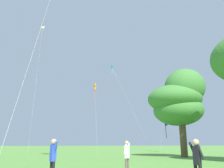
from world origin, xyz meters
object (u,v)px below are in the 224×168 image
kite_orange_box (95,88)px  kite_purple_streamer (164,109)px  person_in_blue_jacket (53,156)px  kite_teal_box (113,69)px  person_in_red_shirt (197,159)px  tree_right_cluster (179,100)px  kite_white_distant (42,28)px  kite_blue_delta (165,120)px  person_child_small (127,154)px

kite_orange_box → kite_purple_streamer: size_ratio=1.20×
kite_orange_box → person_in_blue_jacket: size_ratio=6.81×
kite_teal_box → person_in_blue_jacket: kite_teal_box is taller
kite_purple_streamer → kite_teal_box: bearing=-173.4°
person_in_red_shirt → tree_right_cluster: 22.13m
kite_teal_box → kite_white_distant: size_ratio=0.70×
kite_white_distant → person_in_red_shirt: 43.48m
kite_blue_delta → kite_teal_box: (-10.43, 0.84, 9.92)m
kite_blue_delta → kite_purple_streamer: kite_purple_streamer is taller
person_in_blue_jacket → person_child_small: 3.94m
kite_teal_box → person_in_blue_jacket: (-11.60, -32.89, -14.99)m
person_in_blue_jacket → kite_blue_delta: bearing=55.5°
kite_purple_streamer → person_in_red_shirt: (-18.41, -36.94, -7.64)m
kite_blue_delta → kite_white_distant: 30.18m
kite_white_distant → person_child_small: (6.17, -32.22, -22.53)m
kite_blue_delta → kite_purple_streamer: size_ratio=1.04×
kite_white_distant → person_child_small: size_ratio=14.34×
person_child_small → person_in_red_shirt: bearing=-75.8°
person_in_blue_jacket → person_child_small: bearing=23.0°
kite_teal_box → kite_white_distant: kite_white_distant is taller
person_child_small → person_in_red_shirt: size_ratio=1.00×
kite_teal_box → person_in_red_shirt: size_ratio=10.06×
kite_blue_delta → person_in_blue_jacket: 39.22m
kite_blue_delta → kite_purple_streamer: bearing=63.5°
kite_blue_delta → tree_right_cluster: bearing=-112.0°
person_in_blue_jacket → kite_purple_streamer: bearing=56.0°
kite_teal_box → kite_orange_box: 7.84m
person_child_small → person_in_red_shirt: (1.07, -4.26, 0.00)m
person_in_blue_jacket → person_in_red_shirt: (4.70, -2.71, -0.02)m
kite_orange_box → person_child_small: bearing=-97.5°
person_in_blue_jacket → kite_orange_box: bearing=75.9°
kite_blue_delta → person_in_blue_jacket: size_ratio=5.91×
person_in_blue_jacket → tree_right_cluster: 22.80m
kite_white_distant → kite_purple_streamer: 29.67m
kite_orange_box → kite_white_distant: size_ratio=0.49×
tree_right_cluster → person_in_blue_jacket: bearing=-134.4°
kite_blue_delta → kite_orange_box: (-14.83, -3.27, 4.88)m
kite_purple_streamer → person_in_blue_jacket: bearing=-124.0°
kite_blue_delta → person_child_small: 35.99m
person_in_blue_jacket → tree_right_cluster: tree_right_cluster is taller
kite_blue_delta → kite_white_distant: bearing=176.0°
kite_orange_box → person_in_red_shirt: bearing=-94.5°
kite_orange_box → person_child_small: (-3.57, -27.24, -9.98)m
kite_purple_streamer → person_child_small: bearing=-120.8°
kite_purple_streamer → person_in_blue_jacket: (-23.12, -34.23, -7.62)m
kite_teal_box → person_in_blue_jacket: size_ratio=9.86×
person_in_red_shirt → tree_right_cluster: (10.72, 18.46, 5.85)m
kite_purple_streamer → person_in_red_shirt: bearing=-116.5°
kite_teal_box → tree_right_cluster: 19.81m
person_child_small → person_in_red_shirt: 4.39m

